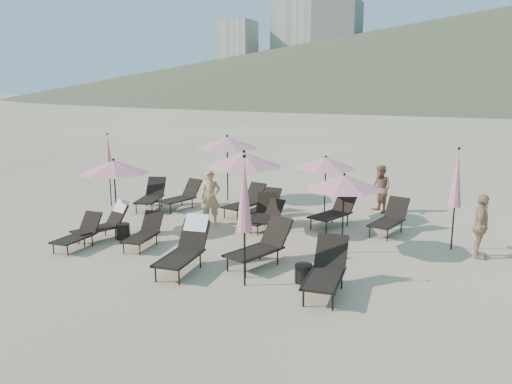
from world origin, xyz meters
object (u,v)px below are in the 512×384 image
at_px(beachgoer_a, 211,198).
at_px(side_table_0, 123,231).
at_px(umbrella_open_3, 227,142).
at_px(umbrella_open_1, 244,160).
at_px(lounger_12, 264,213).
at_px(lounger_1, 105,222).
at_px(umbrella_closed_2, 109,156).
at_px(umbrella_closed_0, 244,196).
at_px(umbrella_closed_1, 457,179).
at_px(lounger_11, 390,218).
at_px(umbrella_open_2, 344,182).
at_px(lounger_8, 264,206).
at_px(umbrella_open_0, 114,167).
at_px(beachgoer_c, 481,226).
at_px(lounger_9, 266,217).
at_px(umbrella_open_4, 326,163).
at_px(lounger_2, 144,232).
at_px(lounger_10, 335,211).
at_px(lounger_13, 246,201).
at_px(lounger_5, 326,270).
at_px(beachgoer_b, 380,189).
at_px(lounger_6, 151,195).
at_px(lounger_7, 182,196).

bearing_deg(beachgoer_a, side_table_0, -153.73).
bearing_deg(umbrella_open_3, umbrella_open_1, -55.16).
bearing_deg(lounger_12, lounger_1, -155.11).
bearing_deg(umbrella_open_3, umbrella_closed_2, -142.72).
relative_size(umbrella_open_1, umbrella_closed_0, 0.86).
bearing_deg(umbrella_closed_1, lounger_11, 153.99).
bearing_deg(umbrella_open_2, lounger_8, 144.35).
bearing_deg(umbrella_open_0, beachgoer_c, 11.76).
distance_m(lounger_1, lounger_9, 4.67).
bearing_deg(side_table_0, umbrella_closed_2, 135.49).
height_order(lounger_8, side_table_0, lounger_8).
bearing_deg(umbrella_open_2, umbrella_closed_0, -112.89).
bearing_deg(umbrella_open_4, lounger_11, -15.32).
distance_m(lounger_2, umbrella_open_2, 5.46).
relative_size(lounger_8, lounger_10, 0.85).
relative_size(lounger_1, side_table_0, 3.85).
xyz_separation_m(lounger_12, lounger_13, (-1.23, 1.21, 0.02)).
xyz_separation_m(lounger_2, umbrella_open_2, (4.96, 1.75, 1.46)).
distance_m(lounger_5, umbrella_open_2, 3.01).
bearing_deg(lounger_9, lounger_5, -38.10).
relative_size(side_table_0, beachgoer_b, 0.27).
bearing_deg(beachgoer_a, umbrella_closed_2, 139.03).
distance_m(lounger_2, umbrella_open_1, 3.47).
xyz_separation_m(lounger_6, lounger_10, (6.59, 0.53, 0.01)).
height_order(umbrella_open_2, umbrella_open_4, umbrella_open_4).
bearing_deg(umbrella_open_0, lounger_7, 89.19).
bearing_deg(lounger_10, lounger_5, -57.43).
distance_m(lounger_1, umbrella_open_4, 6.94).
bearing_deg(lounger_6, umbrella_open_1, -36.35).
relative_size(lounger_9, umbrella_open_2, 0.74).
xyz_separation_m(umbrella_open_0, umbrella_closed_2, (-2.51, 2.60, -0.11)).
bearing_deg(lounger_5, umbrella_closed_1, 55.72).
bearing_deg(umbrella_open_2, lounger_1, -166.02).
xyz_separation_m(lounger_11, lounger_13, (-4.84, 0.20, 0.01)).
distance_m(side_table_0, beachgoer_b, 8.66).
bearing_deg(lounger_1, umbrella_open_2, 28.71).
bearing_deg(umbrella_open_2, lounger_7, 159.77).
xyz_separation_m(lounger_11, umbrella_closed_1, (1.78, -0.87, 1.44)).
relative_size(lounger_11, lounger_13, 0.98).
bearing_deg(lounger_9, umbrella_closed_2, -171.02).
bearing_deg(lounger_10, lounger_9, -126.13).
xyz_separation_m(umbrella_open_1, umbrella_open_3, (-2.55, 3.66, 0.05)).
height_order(lounger_2, umbrella_closed_1, umbrella_closed_1).
bearing_deg(beachgoer_b, lounger_11, -25.69).
xyz_separation_m(lounger_6, umbrella_open_3, (1.84, 2.30, 1.75)).
distance_m(lounger_10, umbrella_open_0, 6.78).
bearing_deg(umbrella_open_0, umbrella_closed_1, 15.14).
relative_size(lounger_9, beachgoer_c, 0.95).
xyz_separation_m(lounger_10, beachgoer_b, (0.89, 2.35, 0.34)).
bearing_deg(beachgoer_b, lounger_6, -112.65).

